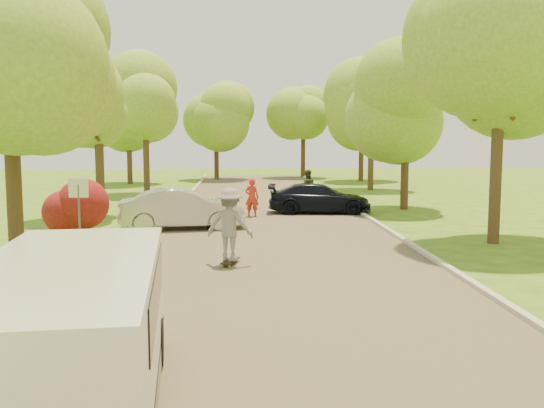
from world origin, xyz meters
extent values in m
plane|color=#375E16|center=(0.00, 0.00, 0.00)|extent=(100.00, 100.00, 0.00)
cube|color=#4C4438|center=(0.00, 8.00, 0.01)|extent=(8.00, 60.00, 0.01)
cube|color=#B2AD9E|center=(-4.05, 8.00, 0.06)|extent=(0.18, 60.00, 0.12)
cube|color=#B2AD9E|center=(4.05, 8.00, 0.06)|extent=(0.18, 60.00, 0.12)
cylinder|color=#59595E|center=(-5.80, 4.00, 1.00)|extent=(0.06, 0.06, 2.00)
cube|color=white|center=(-5.80, 4.00, 1.90)|extent=(0.55, 0.04, 0.55)
cylinder|color=#382619|center=(-6.30, 5.50, 0.35)|extent=(0.12, 0.12, 0.70)
sphere|color=#590F0F|center=(-6.30, 5.50, 1.10)|extent=(1.70, 1.70, 1.70)
cylinder|color=#382619|center=(-6.50, 1.00, 1.80)|extent=(0.36, 0.36, 3.60)
sphere|color=olive|center=(-6.50, 1.00, 4.98)|extent=(4.60, 4.60, 4.60)
sphere|color=olive|center=(-5.81, 1.00, 5.67)|extent=(3.45, 3.45, 3.45)
cylinder|color=#382619|center=(-7.00, 12.00, 1.57)|extent=(0.36, 0.36, 3.15)
sphere|color=olive|center=(-7.00, 12.00, 4.41)|extent=(4.20, 4.20, 4.20)
sphere|color=olive|center=(-6.37, 12.00, 5.04)|extent=(3.15, 3.15, 3.15)
cylinder|color=#382619|center=(-6.60, 22.00, 1.91)|extent=(0.36, 0.36, 3.83)
sphere|color=olive|center=(-6.60, 22.00, 5.27)|extent=(4.80, 4.80, 4.80)
sphere|color=olive|center=(-5.88, 22.00, 5.99)|extent=(3.60, 3.60, 3.60)
cylinder|color=#382619|center=(6.80, 5.00, 1.91)|extent=(0.36, 0.36, 3.83)
sphere|color=olive|center=(6.80, 5.00, 5.33)|extent=(5.00, 5.00, 5.00)
sphere|color=olive|center=(7.55, 5.00, 6.08)|extent=(3.75, 3.75, 3.75)
cylinder|color=#382619|center=(6.40, 14.00, 1.69)|extent=(0.36, 0.36, 3.38)
sphere|color=olive|center=(6.40, 14.00, 4.70)|extent=(4.40, 4.40, 4.40)
sphere|color=olive|center=(7.06, 14.00, 5.36)|extent=(3.30, 3.30, 3.30)
cylinder|color=#382619|center=(7.00, 24.00, 2.02)|extent=(0.36, 0.36, 4.05)
sphere|color=olive|center=(7.00, 24.00, 5.61)|extent=(5.20, 5.20, 5.20)
sphere|color=olive|center=(7.78, 24.00, 6.39)|extent=(3.90, 3.90, 3.90)
cylinder|color=#382619|center=(-9.00, 30.00, 1.80)|extent=(0.36, 0.36, 3.60)
sphere|color=olive|center=(-9.00, 30.00, 5.10)|extent=(5.00, 5.00, 5.00)
sphere|color=olive|center=(-8.25, 30.00, 5.85)|extent=(3.75, 3.75, 3.75)
cylinder|color=#382619|center=(8.00, 32.00, 1.91)|extent=(0.36, 0.36, 3.83)
sphere|color=olive|center=(8.00, 32.00, 5.33)|extent=(5.00, 5.00, 5.00)
sphere|color=olive|center=(8.75, 32.00, 6.08)|extent=(3.75, 3.75, 3.75)
cylinder|color=#382619|center=(-3.00, 34.00, 1.69)|extent=(0.36, 0.36, 3.38)
sphere|color=olive|center=(-3.00, 34.00, 4.81)|extent=(4.80, 4.80, 4.80)
sphere|color=olive|center=(-2.28, 34.00, 5.53)|extent=(3.60, 3.60, 3.60)
cylinder|color=#382619|center=(4.00, 36.00, 1.80)|extent=(0.36, 0.36, 3.60)
sphere|color=olive|center=(4.00, 36.00, 5.10)|extent=(5.00, 5.00, 5.00)
sphere|color=olive|center=(4.75, 36.00, 5.85)|extent=(3.75, 3.75, 3.75)
cube|color=white|center=(-3.20, -6.54, 1.06)|extent=(2.48, 5.25, 1.75)
cube|color=black|center=(-3.20, -6.54, 0.32)|extent=(2.52, 5.36, 0.32)
cube|color=black|center=(-3.23, -6.28, 1.48)|extent=(2.38, 3.78, 0.58)
cylinder|color=black|center=(-4.26, -4.94, 0.35)|extent=(0.32, 0.72, 0.70)
cylinder|color=black|center=(-2.46, -4.77, 0.35)|extent=(0.32, 0.72, 0.70)
imported|color=#ABABB0|center=(-3.30, 8.55, 0.74)|extent=(4.66, 2.10, 1.48)
imported|color=black|center=(2.30, 12.82, 0.65)|extent=(4.63, 2.19, 1.30)
cube|color=black|center=(-1.46, 2.18, 0.11)|extent=(0.54, 1.02, 0.02)
cylinder|color=#BFCC4C|center=(-1.28, 2.49, 0.05)|extent=(0.05, 0.08, 0.08)
cylinder|color=#BFCC4C|center=(-1.44, 2.54, 0.05)|extent=(0.05, 0.08, 0.08)
cylinder|color=#BFCC4C|center=(-1.48, 1.82, 0.05)|extent=(0.05, 0.08, 0.08)
cylinder|color=#BFCC4C|center=(-1.64, 1.87, 0.05)|extent=(0.05, 0.08, 0.08)
imported|color=gray|center=(-1.46, 2.18, 1.08)|extent=(1.39, 1.04, 1.91)
imported|color=red|center=(-0.69, 11.76, 0.81)|extent=(0.66, 0.51, 1.62)
imported|color=#323822|center=(2.10, 15.91, 0.87)|extent=(0.87, 0.69, 1.75)
camera|label=1|loc=(-1.19, -13.48, 3.36)|focal=40.00mm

